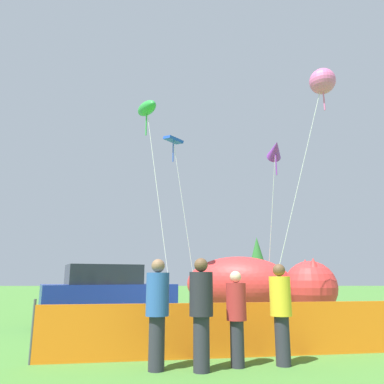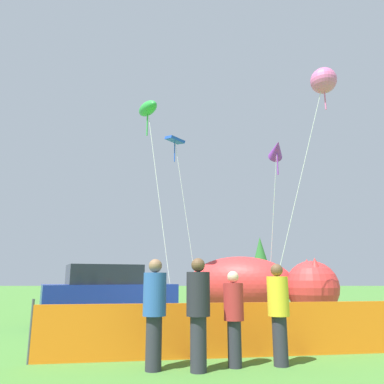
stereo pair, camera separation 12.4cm
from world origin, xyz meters
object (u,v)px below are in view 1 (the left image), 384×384
Objects in this scene: spectator_in_grey_shirt at (281,309)px; spectator_in_green_shirt at (201,308)px; inflatable_cat at (254,286)px; spectator_in_blue_shirt at (157,308)px; kite_green_fish at (147,109)px; spectator_in_white_shirt at (236,314)px; kite_pink_octopus at (322,82)px; folding_chair at (320,317)px; parked_car at (107,295)px; kite_blue_box at (174,143)px; kite_purple_delta at (275,150)px.

spectator_in_grey_shirt is 1.57m from spectator_in_green_shirt.
inflatable_cat is 11.36m from spectator_in_blue_shirt.
spectator_in_white_shirt is at bearing -72.05° from kite_green_fish.
kite_pink_octopus is (3.86, 6.86, 8.53)m from spectator_in_grey_shirt.
inflatable_cat reaches higher than folding_chair.
parked_car is 10.87m from kite_blue_box.
spectator_in_green_shirt is 12.41m from kite_pink_octopus.
kite_pink_octopus reaches higher than spectator_in_grey_shirt.
parked_car is at bearing 121.43° from spectator_in_white_shirt.
spectator_in_white_shirt is at bearing -82.42° from kite_blue_box.
folding_chair is 0.46× the size of spectator_in_blue_shirt.
spectator_in_blue_shirt is (-3.60, -10.78, -0.13)m from inflatable_cat.
inflatable_cat is at bearing 125.42° from kite_pink_octopus.
spectator_in_blue_shirt is 13.42m from kite_purple_delta.
kite_blue_box is 8.80m from kite_pink_octopus.
spectator_in_green_shirt is (-1.50, -0.44, 0.05)m from spectator_in_grey_shirt.
kite_green_fish is at bearing 98.70° from spectator_in_blue_shirt.
spectator_in_white_shirt is 12.04m from kite_pink_octopus.
folding_chair is 0.09× the size of kite_pink_octopus.
spectator_in_blue_shirt is (-4.06, -3.47, 0.50)m from folding_chair.
spectator_in_white_shirt is at bearing -108.27° from kite_purple_delta.
folding_chair is 3.63m from spectator_in_grey_shirt.
spectator_in_grey_shirt is at bearing -119.34° from kite_pink_octopus.
kite_green_fish reaches higher than spectator_in_green_shirt.
kite_pink_octopus reaches higher than parked_car.
kite_green_fish is (-1.35, 8.83, 7.99)m from spectator_in_blue_shirt.
folding_chair is 11.41m from kite_green_fish.
folding_chair is 0.09× the size of kite_green_fish.
spectator_in_white_shirt is 15.38m from kite_blue_box.
inflatable_cat is 0.73× the size of kite_green_fish.
spectator_in_white_shirt is at bearing -78.81° from inflatable_cat.
inflatable_cat is 0.74× the size of kite_blue_box.
kite_blue_box reaches higher than folding_chair.
folding_chair is at bearing 60.35° from spectator_in_grey_shirt.
kite_pink_octopus is (6.43, -5.99, 0.51)m from kite_blue_box.
spectator_in_white_shirt is 0.88× the size of spectator_in_green_shirt.
kite_purple_delta is at bearing 9.42° from parked_car.
spectator_in_green_shirt reaches higher than spectator_in_grey_shirt.
spectator_in_blue_shirt is 11.99m from kite_green_fish.
folding_chair is (6.23, -2.65, -0.44)m from parked_car.
kite_green_fish is at bearing 167.75° from kite_pink_octopus.
kite_blue_box is at bearing 91.27° from spectator_in_blue_shirt.
spectator_in_grey_shirt is 2.31m from spectator_in_blue_shirt.
kite_purple_delta reaches higher than parked_car.
kite_pink_octopus reaches higher than folding_chair.
parked_car is at bearing 109.48° from spectator_in_blue_shirt.
spectator_in_green_shirt reaches higher than spectator_in_white_shirt.
spectator_in_blue_shirt is 0.78m from spectator_in_green_shirt.
spectator_in_blue_shirt is at bearing -48.54° from folding_chair.
kite_pink_octopus is (4.70, 6.97, 8.61)m from spectator_in_white_shirt.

